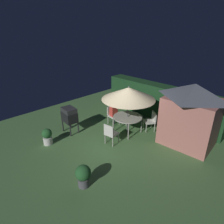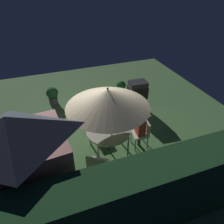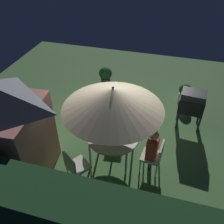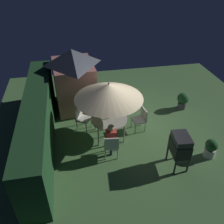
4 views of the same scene
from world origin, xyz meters
The scene contains 11 objects.
ground_plane centered at (0.00, 0.00, 0.00)m, with size 11.00×11.00×0.00m, color #47703D.
hedge_backdrop centered at (0.00, 3.50, 0.88)m, with size 6.43×0.79×1.75m.
patio_table centered at (-0.16, 1.11, 0.73)m, with size 1.30×1.30×0.78m.
patio_umbrella centered at (-0.16, 1.11, 1.88)m, with size 2.31×2.31×2.20m.
bbq_grill centered at (-2.00, -0.73, 0.85)m, with size 0.74×0.56×1.20m.
chair_near_shed centered at (-1.24, 1.23, 0.52)m, with size 0.51×0.51×0.90m.
chair_far_side centered at (0.00, -0.12, 0.52)m, with size 0.52×0.52×0.90m.
chair_toward_hedge centered at (0.48, 2.04, 0.52)m, with size 0.64×0.64×0.90m.
potted_plant_by_shed centered at (-1.82, -1.96, 0.36)m, with size 0.41×0.41×0.69m.
potted_plant_by_grill centered at (1.07, -2.31, 0.41)m, with size 0.48×0.48×0.73m.
person_in_red centered at (-1.15, 1.22, 0.78)m, with size 0.28×0.36×1.26m.
Camera 3 is at (-1.30, 5.26, 4.91)m, focal length 38.79 mm.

